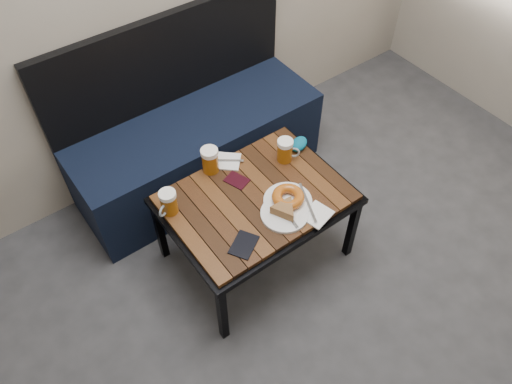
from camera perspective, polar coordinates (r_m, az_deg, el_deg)
bench at (r=2.84m, az=-6.98°, el=5.72°), size 1.40×0.50×0.95m
cafe_table at (r=2.32m, az=-0.00°, el=-1.15°), size 0.84×0.62×0.47m
beer_mug_left at (r=2.22m, az=-9.98°, el=-1.19°), size 0.12×0.10×0.12m
beer_mug_centre at (r=2.36m, az=-5.24°, el=3.68°), size 0.13×0.11×0.13m
beer_mug_right at (r=2.41m, az=3.38°, el=4.78°), size 0.11×0.10×0.12m
plate_pie at (r=2.21m, az=3.29°, el=-2.22°), size 0.21×0.21×0.06m
plate_bagel at (r=2.25m, az=3.68°, el=-0.78°), size 0.22×0.28×0.06m
napkin_left at (r=2.43m, az=-3.21°, el=3.53°), size 0.16×0.16×0.01m
napkin_right at (r=2.23m, az=6.99°, el=-2.60°), size 0.15×0.13×0.01m
passport_navy at (r=2.12m, az=-1.40°, el=-6.05°), size 0.16×0.15×0.01m
passport_burgundy at (r=2.35m, az=-2.21°, el=1.34°), size 0.11×0.13×0.01m
knit_pouch at (r=2.50m, az=4.92°, el=5.50°), size 0.13×0.11×0.05m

